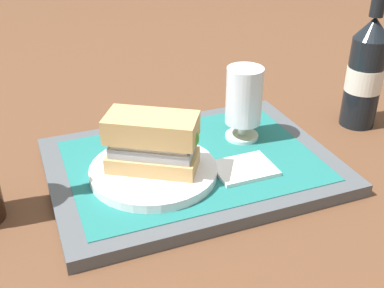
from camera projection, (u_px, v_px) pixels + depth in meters
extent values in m
plane|color=brown|center=(192.00, 171.00, 0.77)|extent=(3.00, 3.00, 0.00)
cube|color=#4C5156|center=(192.00, 166.00, 0.77)|extent=(0.44, 0.32, 0.02)
cube|color=#1E6B66|center=(192.00, 160.00, 0.76)|extent=(0.38, 0.27, 0.00)
cylinder|color=white|center=(153.00, 171.00, 0.72)|extent=(0.19, 0.19, 0.01)
cube|color=tan|center=(153.00, 160.00, 0.71)|extent=(0.14, 0.12, 0.02)
cube|color=#9EA3A8|center=(152.00, 148.00, 0.70)|extent=(0.13, 0.11, 0.02)
cube|color=silver|center=(152.00, 141.00, 0.70)|extent=(0.12, 0.10, 0.01)
sphere|color=#47932D|center=(187.00, 138.00, 0.68)|extent=(0.04, 0.04, 0.04)
cube|color=tan|center=(151.00, 128.00, 0.69)|extent=(0.14, 0.12, 0.04)
cylinder|color=silver|center=(242.00, 136.00, 0.83)|extent=(0.06, 0.06, 0.01)
cylinder|color=silver|center=(242.00, 128.00, 0.82)|extent=(0.01, 0.01, 0.02)
cylinder|color=silver|center=(244.00, 96.00, 0.79)|extent=(0.06, 0.06, 0.09)
cylinder|color=gold|center=(243.00, 113.00, 0.80)|extent=(0.06, 0.06, 0.03)
cylinder|color=white|center=(244.00, 101.00, 0.79)|extent=(0.05, 0.05, 0.01)
cube|color=white|center=(244.00, 168.00, 0.74)|extent=(0.09, 0.07, 0.01)
cylinder|color=black|center=(363.00, 83.00, 0.88)|extent=(0.06, 0.06, 0.17)
cylinder|color=silver|center=(364.00, 79.00, 0.87)|extent=(0.07, 0.07, 0.05)
cone|color=black|center=(374.00, 28.00, 0.83)|extent=(0.06, 0.06, 0.04)
cylinder|color=black|center=(379.00, 0.00, 0.81)|extent=(0.02, 0.02, 0.05)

